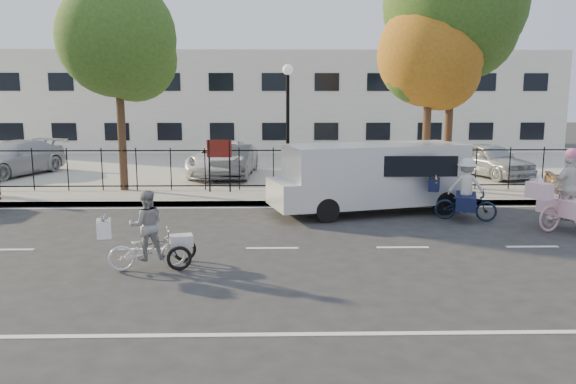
{
  "coord_description": "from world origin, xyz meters",
  "views": [
    {
      "loc": [
        0.09,
        -12.41,
        3.45
      ],
      "look_at": [
        0.39,
        1.2,
        1.1
      ],
      "focal_mm": 35.0,
      "sensor_mm": 36.0,
      "label": 1
    }
  ],
  "objects_px": {
    "lot_car_c": "(233,161)",
    "white_van": "(371,175)",
    "lamppost": "(288,105)",
    "zebra_trike": "(148,239)",
    "lot_car_d": "(488,160)",
    "bull_bike": "(465,196)",
    "unicorn_bike": "(567,201)",
    "lot_car_a": "(13,158)",
    "lot_car_b": "(223,159)"
  },
  "relations": [
    {
      "from": "lot_car_a",
      "to": "lot_car_d",
      "type": "distance_m",
      "value": 19.67
    },
    {
      "from": "zebra_trike",
      "to": "lot_car_c",
      "type": "bearing_deg",
      "value": -20.25
    },
    {
      "from": "bull_bike",
      "to": "unicorn_bike",
      "type": "bearing_deg",
      "value": -102.17
    },
    {
      "from": "bull_bike",
      "to": "lot_car_a",
      "type": "distance_m",
      "value": 18.16
    },
    {
      "from": "bull_bike",
      "to": "white_van",
      "type": "bearing_deg",
      "value": 83.52
    },
    {
      "from": "bull_bike",
      "to": "lot_car_b",
      "type": "relative_size",
      "value": 0.38
    },
    {
      "from": "bull_bike",
      "to": "lot_car_a",
      "type": "height_order",
      "value": "bull_bike"
    },
    {
      "from": "lot_car_b",
      "to": "unicorn_bike",
      "type": "bearing_deg",
      "value": -38.42
    },
    {
      "from": "lamppost",
      "to": "zebra_trike",
      "type": "distance_m",
      "value": 9.14
    },
    {
      "from": "zebra_trike",
      "to": "bull_bike",
      "type": "height_order",
      "value": "bull_bike"
    },
    {
      "from": "lot_car_c",
      "to": "white_van",
      "type": "bearing_deg",
      "value": -51.91
    },
    {
      "from": "bull_bike",
      "to": "lot_car_d",
      "type": "bearing_deg",
      "value": -6.74
    },
    {
      "from": "bull_bike",
      "to": "lamppost",
      "type": "bearing_deg",
      "value": 68.98
    },
    {
      "from": "bull_bike",
      "to": "lot_car_b",
      "type": "xyz_separation_m",
      "value": [
        -7.45,
        8.01,
        0.16
      ]
    },
    {
      "from": "bull_bike",
      "to": "lot_car_a",
      "type": "xyz_separation_m",
      "value": [
        -16.21,
        8.19,
        0.17
      ]
    },
    {
      "from": "lamppost",
      "to": "lot_car_c",
      "type": "height_order",
      "value": "lamppost"
    },
    {
      "from": "lamppost",
      "to": "lot_car_b",
      "type": "bearing_deg",
      "value": 122.63
    },
    {
      "from": "lamppost",
      "to": "lot_car_a",
      "type": "relative_size",
      "value": 0.87
    },
    {
      "from": "lot_car_b",
      "to": "lamppost",
      "type": "bearing_deg",
      "value": -51.86
    },
    {
      "from": "lot_car_c",
      "to": "lot_car_d",
      "type": "bearing_deg",
      "value": 2.3
    },
    {
      "from": "unicorn_bike",
      "to": "bull_bike",
      "type": "distance_m",
      "value": 2.54
    },
    {
      "from": "lamppost",
      "to": "lot_car_c",
      "type": "xyz_separation_m",
      "value": [
        -2.14,
        3.51,
        -2.31
      ]
    },
    {
      "from": "lamppost",
      "to": "zebra_trike",
      "type": "relative_size",
      "value": 2.3
    },
    {
      "from": "unicorn_bike",
      "to": "lot_car_a",
      "type": "relative_size",
      "value": 0.43
    },
    {
      "from": "unicorn_bike",
      "to": "bull_bike",
      "type": "height_order",
      "value": "unicorn_bike"
    },
    {
      "from": "lot_car_b",
      "to": "lot_car_c",
      "type": "bearing_deg",
      "value": -44.62
    },
    {
      "from": "zebra_trike",
      "to": "white_van",
      "type": "bearing_deg",
      "value": -60.96
    },
    {
      "from": "lamppost",
      "to": "lot_car_a",
      "type": "bearing_deg",
      "value": 159.56
    },
    {
      "from": "lot_car_d",
      "to": "bull_bike",
      "type": "bearing_deg",
      "value": -135.94
    },
    {
      "from": "zebra_trike",
      "to": "lot_car_b",
      "type": "xyz_separation_m",
      "value": [
        0.38,
        12.33,
        0.24
      ]
    },
    {
      "from": "lot_car_d",
      "to": "lot_car_b",
      "type": "bearing_deg",
      "value": 155.99
    },
    {
      "from": "lot_car_b",
      "to": "lot_car_c",
      "type": "relative_size",
      "value": 1.29
    },
    {
      "from": "lamppost",
      "to": "zebra_trike",
      "type": "height_order",
      "value": "lamppost"
    },
    {
      "from": "lamppost",
      "to": "lot_car_d",
      "type": "xyz_separation_m",
      "value": [
        8.31,
        3.49,
        -2.26
      ]
    },
    {
      "from": "lamppost",
      "to": "zebra_trike",
      "type": "xyz_separation_m",
      "value": [
        -2.98,
        -8.28,
        -2.49
      ]
    },
    {
      "from": "bull_bike",
      "to": "lot_car_c",
      "type": "height_order",
      "value": "bull_bike"
    },
    {
      "from": "lot_car_b",
      "to": "lot_car_d",
      "type": "bearing_deg",
      "value": 2.57
    },
    {
      "from": "bull_bike",
      "to": "white_van",
      "type": "xyz_separation_m",
      "value": [
        -2.44,
        1.12,
        0.43
      ]
    },
    {
      "from": "lot_car_c",
      "to": "lot_car_a",
      "type": "bearing_deg",
      "value": 177.91
    },
    {
      "from": "lot_car_b",
      "to": "lot_car_d",
      "type": "distance_m",
      "value": 10.92
    },
    {
      "from": "unicorn_bike",
      "to": "lot_car_b",
      "type": "xyz_separation_m",
      "value": [
        -9.64,
        9.29,
        0.07
      ]
    },
    {
      "from": "white_van",
      "to": "lot_car_b",
      "type": "xyz_separation_m",
      "value": [
        -5.01,
        6.89,
        -0.27
      ]
    },
    {
      "from": "unicorn_bike",
      "to": "lot_car_c",
      "type": "height_order",
      "value": "unicorn_bike"
    },
    {
      "from": "zebra_trike",
      "to": "lot_car_d",
      "type": "distance_m",
      "value": 16.31
    },
    {
      "from": "zebra_trike",
      "to": "bull_bike",
      "type": "xyz_separation_m",
      "value": [
        7.84,
        4.32,
        0.08
      ]
    },
    {
      "from": "white_van",
      "to": "lot_car_d",
      "type": "xyz_separation_m",
      "value": [
        5.89,
        6.33,
        -0.27
      ]
    },
    {
      "from": "white_van",
      "to": "lot_car_a",
      "type": "bearing_deg",
      "value": 137.33
    },
    {
      "from": "zebra_trike",
      "to": "unicorn_bike",
      "type": "relative_size",
      "value": 0.87
    },
    {
      "from": "white_van",
      "to": "lot_car_a",
      "type": "height_order",
      "value": "white_van"
    },
    {
      "from": "white_van",
      "to": "lot_car_c",
      "type": "bearing_deg",
      "value": 110.2
    }
  ]
}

